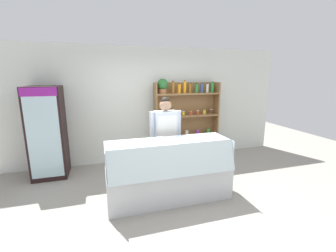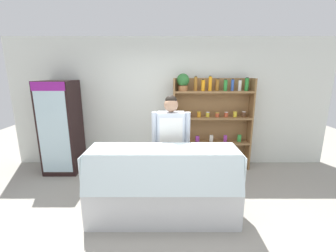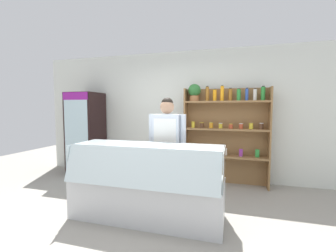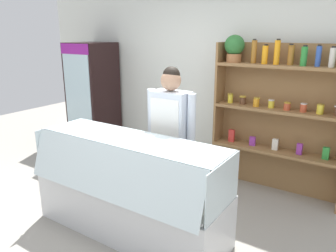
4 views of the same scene
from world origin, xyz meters
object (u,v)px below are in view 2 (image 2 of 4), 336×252
object	(u,v)px
shelving_unit	(210,116)
deli_display_case	(164,196)
drinks_fridge	(62,127)
shop_clerk	(172,138)

from	to	relation	value
shelving_unit	deli_display_case	bearing A→B (deg)	-118.03
deli_display_case	drinks_fridge	bearing A→B (deg)	143.15
drinks_fridge	shop_clerk	distance (m)	2.40
shelving_unit	shop_clerk	size ratio (longest dim) A/B	1.19
shop_clerk	drinks_fridge	bearing A→B (deg)	156.16
drinks_fridge	deli_display_case	xyz separation A→B (m)	(2.08, -1.56, -0.61)
drinks_fridge	shop_clerk	xyz separation A→B (m)	(2.19, -0.97, 0.06)
drinks_fridge	deli_display_case	size ratio (longest dim) A/B	0.90
shelving_unit	shop_clerk	xyz separation A→B (m)	(-0.80, -1.13, -0.14)
shelving_unit	deli_display_case	size ratio (longest dim) A/B	0.97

